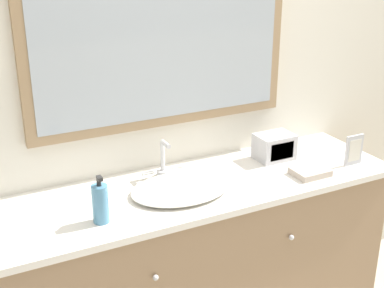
{
  "coord_description": "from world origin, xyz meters",
  "views": [
    {
      "loc": [
        -0.98,
        -1.58,
        1.9
      ],
      "look_at": [
        -0.03,
        0.3,
        1.06
      ],
      "focal_mm": 50.0,
      "sensor_mm": 36.0,
      "label": 1
    }
  ],
  "objects_px": {
    "appliance_box": "(274,147)",
    "picture_frame": "(354,150)",
    "sink_basin": "(180,187)",
    "soap_bottle": "(100,203)"
  },
  "relations": [
    {
      "from": "sink_basin",
      "to": "soap_bottle",
      "type": "bearing_deg",
      "value": -165.6
    },
    {
      "from": "appliance_box",
      "to": "picture_frame",
      "type": "height_order",
      "value": "picture_frame"
    },
    {
      "from": "soap_bottle",
      "to": "picture_frame",
      "type": "relative_size",
      "value": 1.31
    },
    {
      "from": "appliance_box",
      "to": "picture_frame",
      "type": "bearing_deg",
      "value": -37.68
    },
    {
      "from": "appliance_box",
      "to": "sink_basin",
      "type": "bearing_deg",
      "value": -168.86
    },
    {
      "from": "sink_basin",
      "to": "soap_bottle",
      "type": "relative_size",
      "value": 2.24
    },
    {
      "from": "sink_basin",
      "to": "appliance_box",
      "type": "relative_size",
      "value": 2.42
    },
    {
      "from": "sink_basin",
      "to": "appliance_box",
      "type": "distance_m",
      "value": 0.58
    },
    {
      "from": "sink_basin",
      "to": "appliance_box",
      "type": "xyz_separation_m",
      "value": [
        0.57,
        0.11,
        0.04
      ]
    },
    {
      "from": "sink_basin",
      "to": "soap_bottle",
      "type": "distance_m",
      "value": 0.4
    }
  ]
}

